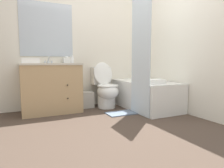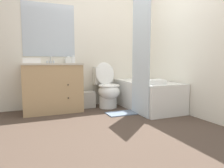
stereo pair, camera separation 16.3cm
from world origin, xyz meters
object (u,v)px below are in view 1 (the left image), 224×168
bathtub (145,94)px  hand_towel_folded (30,61)px  wastebasket (86,100)px  soap_dispenser (72,60)px  vanity_cabinet (51,87)px  tissue_box (67,60)px  sink_faucet (49,61)px  bath_towel_folded (153,82)px  bath_mat (122,113)px  toilet (106,90)px

bathtub → hand_towel_folded: bearing=172.9°
wastebasket → soap_dispenser: size_ratio=2.08×
wastebasket → soap_dispenser: soap_dispenser is taller
vanity_cabinet → hand_towel_folded: size_ratio=3.80×
bathtub → tissue_box: tissue_box is taller
sink_faucet → hand_towel_folded: 0.49m
bath_towel_folded → bath_mat: bath_towel_folded is taller
wastebasket → hand_towel_folded: bearing=-165.1°
tissue_box → bath_mat: size_ratio=0.25×
sink_faucet → bath_towel_folded: size_ratio=0.42×
vanity_cabinet → hand_towel_folded: bearing=-151.4°
soap_dispenser → bath_towel_folded: bearing=-36.5°
sink_faucet → soap_dispenser: soap_dispenser is taller
wastebasket → bath_mat: (0.40, -0.69, -0.14)m
bathtub → hand_towel_folded: hand_towel_folded is taller
sink_faucet → soap_dispenser: bearing=-31.4°
toilet → bath_towel_folded: (0.49, -0.77, 0.19)m
vanity_cabinet → sink_faucet: bearing=90.0°
soap_dispenser → hand_towel_folded: 0.69m
bath_towel_folded → sink_faucet: bearing=144.7°
sink_faucet → bath_mat: bearing=-38.3°
sink_faucet → bath_mat: 1.56m
sink_faucet → bath_towel_folded: sink_faucet is taller
vanity_cabinet → toilet: toilet is taller
vanity_cabinet → soap_dispenser: bearing=-3.1°
vanity_cabinet → tissue_box: (0.31, 0.18, 0.45)m
wastebasket → bath_mat: size_ratio=0.57×
sink_faucet → wastebasket: size_ratio=0.49×
tissue_box → soap_dispenser: bearing=-77.2°
vanity_cabinet → wastebasket: 0.69m
bathtub → bath_mat: size_ratio=2.70×
sink_faucet → tissue_box: (0.31, -0.02, 0.02)m
soap_dispenser → wastebasket: bearing=20.2°
tissue_box → soap_dispenser: size_ratio=0.91×
vanity_cabinet → tissue_box: bearing=29.7°
toilet → bath_towel_folded: size_ratio=2.51×
vanity_cabinet → soap_dispenser: (0.36, -0.02, 0.46)m
toilet → vanity_cabinet: bearing=176.0°
toilet → wastebasket: toilet is taller
bath_towel_folded → bathtub: bearing=71.4°
toilet → bath_mat: bearing=-84.7°
wastebasket → bathtub: bearing=-26.5°
sink_faucet → bath_mat: (1.02, -0.81, -0.85)m
sink_faucet → tissue_box: 0.32m
bathtub → wastebasket: bathtub is taller
wastebasket → hand_towel_folded: (-0.94, -0.25, 0.72)m
vanity_cabinet → bath_towel_folded: 1.69m
vanity_cabinet → toilet: bearing=-4.0°
hand_towel_folded → bathtub: bearing=-7.1°
toilet → soap_dispenser: 0.82m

